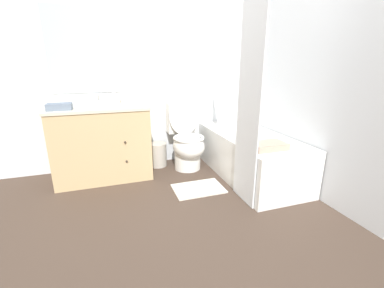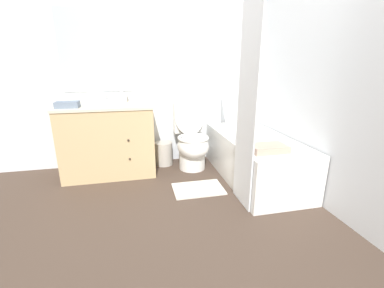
{
  "view_description": "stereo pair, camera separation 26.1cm",
  "coord_description": "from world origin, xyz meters",
  "px_view_note": "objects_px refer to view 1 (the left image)",
  "views": [
    {
      "loc": [
        -0.65,
        -1.6,
        1.28
      ],
      "look_at": [
        0.14,
        0.76,
        0.5
      ],
      "focal_mm": 24.0,
      "sensor_mm": 36.0,
      "label": 1
    },
    {
      "loc": [
        -0.4,
        -1.67,
        1.28
      ],
      "look_at": [
        0.14,
        0.76,
        0.5
      ],
      "focal_mm": 24.0,
      "sensor_mm": 36.0,
      "label": 2
    }
  ],
  "objects_px": {
    "wastebasket": "(158,155)",
    "bath_mat": "(198,189)",
    "bathtub": "(248,154)",
    "bath_towel_folded": "(268,146)",
    "hand_towel_folded": "(59,107)",
    "tissue_box": "(114,99)",
    "sink_faucet": "(99,101)",
    "toilet": "(186,141)",
    "soap_dispenser": "(135,96)",
    "vanity_cabinet": "(103,142)"
  },
  "relations": [
    {
      "from": "wastebasket",
      "to": "bath_mat",
      "type": "distance_m",
      "value": 0.86
    },
    {
      "from": "bathtub",
      "to": "bath_towel_folded",
      "type": "relative_size",
      "value": 4.65
    },
    {
      "from": "hand_towel_folded",
      "to": "bath_mat",
      "type": "height_order",
      "value": "hand_towel_folded"
    },
    {
      "from": "wastebasket",
      "to": "bath_towel_folded",
      "type": "xyz_separation_m",
      "value": [
        0.85,
        -1.15,
        0.38
      ]
    },
    {
      "from": "tissue_box",
      "to": "bath_towel_folded",
      "type": "xyz_separation_m",
      "value": [
        1.33,
        -1.21,
        -0.36
      ]
    },
    {
      "from": "tissue_box",
      "to": "hand_towel_folded",
      "type": "relative_size",
      "value": 0.57
    },
    {
      "from": "tissue_box",
      "to": "bath_mat",
      "type": "bearing_deg",
      "value": -48.94
    },
    {
      "from": "sink_faucet",
      "to": "hand_towel_folded",
      "type": "height_order",
      "value": "sink_faucet"
    },
    {
      "from": "toilet",
      "to": "soap_dispenser",
      "type": "xyz_separation_m",
      "value": [
        -0.59,
        0.12,
        0.56
      ]
    },
    {
      "from": "sink_faucet",
      "to": "hand_towel_folded",
      "type": "relative_size",
      "value": 0.61
    },
    {
      "from": "wastebasket",
      "to": "soap_dispenser",
      "type": "bearing_deg",
      "value": -167.72
    },
    {
      "from": "vanity_cabinet",
      "to": "toilet",
      "type": "height_order",
      "value": "toilet"
    },
    {
      "from": "tissue_box",
      "to": "bath_mat",
      "type": "relative_size",
      "value": 0.25
    },
    {
      "from": "soap_dispenser",
      "to": "sink_faucet",
      "type": "bearing_deg",
      "value": 162.76
    },
    {
      "from": "sink_faucet",
      "to": "soap_dispenser",
      "type": "xyz_separation_m",
      "value": [
        0.41,
        -0.13,
        0.05
      ]
    },
    {
      "from": "bathtub",
      "to": "tissue_box",
      "type": "bearing_deg",
      "value": 154.97
    },
    {
      "from": "bath_mat",
      "to": "vanity_cabinet",
      "type": "bearing_deg",
      "value": 143.9
    },
    {
      "from": "sink_faucet",
      "to": "toilet",
      "type": "relative_size",
      "value": 0.17
    },
    {
      "from": "sink_faucet",
      "to": "wastebasket",
      "type": "distance_m",
      "value": 0.98
    },
    {
      "from": "bathtub",
      "to": "wastebasket",
      "type": "relative_size",
      "value": 5.14
    },
    {
      "from": "wastebasket",
      "to": "hand_towel_folded",
      "type": "bearing_deg",
      "value": -165.56
    },
    {
      "from": "vanity_cabinet",
      "to": "bath_mat",
      "type": "bearing_deg",
      "value": -36.1
    },
    {
      "from": "bath_mat",
      "to": "wastebasket",
      "type": "bearing_deg",
      "value": 108.5
    },
    {
      "from": "vanity_cabinet",
      "to": "bathtub",
      "type": "distance_m",
      "value": 1.71
    },
    {
      "from": "toilet",
      "to": "vanity_cabinet",
      "type": "bearing_deg",
      "value": 177.46
    },
    {
      "from": "bath_towel_folded",
      "to": "wastebasket",
      "type": "bearing_deg",
      "value": 126.5
    },
    {
      "from": "toilet",
      "to": "bath_mat",
      "type": "height_order",
      "value": "toilet"
    },
    {
      "from": "sink_faucet",
      "to": "tissue_box",
      "type": "relative_size",
      "value": 1.07
    },
    {
      "from": "vanity_cabinet",
      "to": "tissue_box",
      "type": "distance_m",
      "value": 0.53
    },
    {
      "from": "bathtub",
      "to": "bath_towel_folded",
      "type": "distance_m",
      "value": 0.61
    },
    {
      "from": "hand_towel_folded",
      "to": "bath_mat",
      "type": "xyz_separation_m",
      "value": [
        1.3,
        -0.54,
        -0.86
      ]
    },
    {
      "from": "hand_towel_folded",
      "to": "bath_towel_folded",
      "type": "xyz_separation_m",
      "value": [
        1.88,
        -0.88,
        -0.34
      ]
    },
    {
      "from": "vanity_cabinet",
      "to": "wastebasket",
      "type": "relative_size",
      "value": 3.46
    },
    {
      "from": "toilet",
      "to": "soap_dispenser",
      "type": "bearing_deg",
      "value": 168.35
    },
    {
      "from": "tissue_box",
      "to": "bath_mat",
      "type": "xyz_separation_m",
      "value": [
        0.75,
        -0.87,
        -0.88
      ]
    },
    {
      "from": "bathtub",
      "to": "bath_mat",
      "type": "relative_size",
      "value": 2.96
    },
    {
      "from": "wastebasket",
      "to": "bath_mat",
      "type": "xyz_separation_m",
      "value": [
        0.27,
        -0.81,
        -0.14
      ]
    },
    {
      "from": "sink_faucet",
      "to": "bathtub",
      "type": "relative_size",
      "value": 0.09
    },
    {
      "from": "bathtub",
      "to": "soap_dispenser",
      "type": "distance_m",
      "value": 1.5
    },
    {
      "from": "sink_faucet",
      "to": "bath_towel_folded",
      "type": "bearing_deg",
      "value": -39.01
    },
    {
      "from": "sink_faucet",
      "to": "bathtub",
      "type": "bearing_deg",
      "value": -23.11
    },
    {
      "from": "sink_faucet",
      "to": "tissue_box",
      "type": "xyz_separation_m",
      "value": [
        0.18,
        -0.02,
        0.02
      ]
    },
    {
      "from": "hand_towel_folded",
      "to": "vanity_cabinet",
      "type": "bearing_deg",
      "value": 19.98
    },
    {
      "from": "wastebasket",
      "to": "tissue_box",
      "type": "distance_m",
      "value": 0.88
    },
    {
      "from": "soap_dispenser",
      "to": "bath_towel_folded",
      "type": "distance_m",
      "value": 1.6
    },
    {
      "from": "soap_dispenser",
      "to": "bath_towel_folded",
      "type": "height_order",
      "value": "soap_dispenser"
    },
    {
      "from": "wastebasket",
      "to": "hand_towel_folded",
      "type": "distance_m",
      "value": 1.28
    },
    {
      "from": "soap_dispenser",
      "to": "wastebasket",
      "type": "bearing_deg",
      "value": 12.28
    },
    {
      "from": "vanity_cabinet",
      "to": "bath_mat",
      "type": "height_order",
      "value": "vanity_cabinet"
    },
    {
      "from": "bath_towel_folded",
      "to": "bath_mat",
      "type": "bearing_deg",
      "value": 149.53
    }
  ]
}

